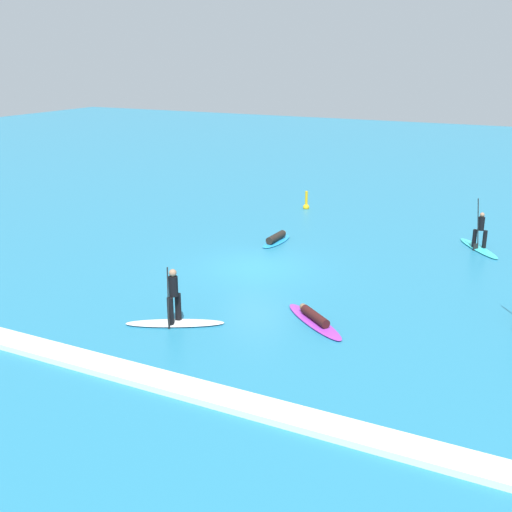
{
  "coord_description": "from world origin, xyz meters",
  "views": [
    {
      "loc": [
        11.09,
        -22.03,
        8.49
      ],
      "look_at": [
        0.0,
        0.0,
        0.5
      ],
      "focal_mm": 44.28,
      "sensor_mm": 36.0,
      "label": 1
    }
  ],
  "objects_px": {
    "surfer_on_blue_board": "(276,239)",
    "surfer_on_purple_board": "(314,319)",
    "marker_buoy": "(306,205)",
    "surfer_on_teal_board": "(479,241)",
    "surfer_on_white_board": "(174,312)"
  },
  "relations": [
    {
      "from": "surfer_on_blue_board",
      "to": "surfer_on_purple_board",
      "type": "height_order",
      "value": "surfer_on_blue_board"
    },
    {
      "from": "surfer_on_blue_board",
      "to": "marker_buoy",
      "type": "relative_size",
      "value": 2.22
    },
    {
      "from": "surfer_on_blue_board",
      "to": "surfer_on_teal_board",
      "type": "distance_m",
      "value": 9.17
    },
    {
      "from": "surfer_on_purple_board",
      "to": "marker_buoy",
      "type": "relative_size",
      "value": 2.68
    },
    {
      "from": "surfer_on_blue_board",
      "to": "marker_buoy",
      "type": "height_order",
      "value": "marker_buoy"
    },
    {
      "from": "surfer_on_blue_board",
      "to": "surfer_on_teal_board",
      "type": "bearing_deg",
      "value": -68.96
    },
    {
      "from": "surfer_on_teal_board",
      "to": "surfer_on_blue_board",
      "type": "bearing_deg",
      "value": -106.63
    },
    {
      "from": "surfer_on_blue_board",
      "to": "surfer_on_white_board",
      "type": "bearing_deg",
      "value": -172.92
    },
    {
      "from": "surfer_on_purple_board",
      "to": "surfer_on_teal_board",
      "type": "bearing_deg",
      "value": -69.61
    },
    {
      "from": "surfer_on_teal_board",
      "to": "surfer_on_purple_board",
      "type": "bearing_deg",
      "value": -54.74
    },
    {
      "from": "surfer_on_blue_board",
      "to": "surfer_on_white_board",
      "type": "relative_size",
      "value": 0.78
    },
    {
      "from": "surfer_on_purple_board",
      "to": "marker_buoy",
      "type": "height_order",
      "value": "marker_buoy"
    },
    {
      "from": "surfer_on_blue_board",
      "to": "surfer_on_teal_board",
      "type": "relative_size",
      "value": 0.84
    },
    {
      "from": "surfer_on_teal_board",
      "to": "marker_buoy",
      "type": "relative_size",
      "value": 2.65
    },
    {
      "from": "surfer_on_blue_board",
      "to": "surfer_on_purple_board",
      "type": "xyz_separation_m",
      "value": [
        5.0,
        -7.81,
        -0.03
      ]
    }
  ]
}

